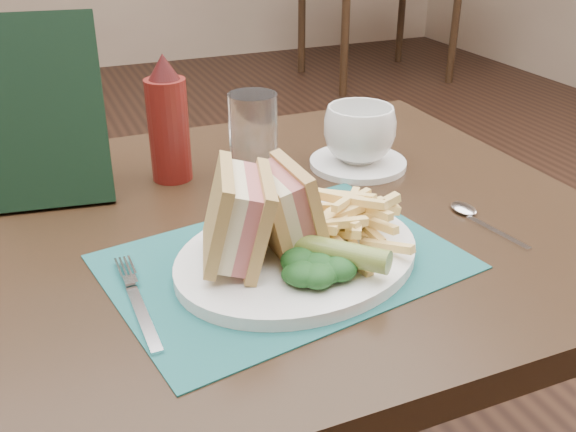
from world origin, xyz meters
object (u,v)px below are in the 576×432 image
(table_main, at_px, (264,424))
(saucer, at_px, (358,163))
(sandwich_half_b, at_px, (266,210))
(ketchup_bottle, at_px, (168,118))
(table_bg_right, at_px, (376,20))
(sandwich_half_a, at_px, (218,218))
(coffee_cup, at_px, (359,134))
(plate, at_px, (298,256))
(drinking_glass, at_px, (253,138))
(check_presenter, at_px, (44,112))
(placemat, at_px, (284,262))

(table_main, relative_size, saucer, 6.00)
(sandwich_half_b, distance_m, ketchup_bottle, 0.28)
(table_bg_right, bearing_deg, sandwich_half_a, -122.80)
(sandwich_half_a, relative_size, ketchup_bottle, 0.60)
(table_main, relative_size, table_bg_right, 1.00)
(sandwich_half_a, height_order, coffee_cup, sandwich_half_a)
(sandwich_half_a, relative_size, coffee_cup, 1.02)
(table_main, height_order, ketchup_bottle, ketchup_bottle)
(sandwich_half_b, distance_m, saucer, 0.32)
(table_bg_right, bearing_deg, plate, -121.55)
(drinking_glass, bearing_deg, ketchup_bottle, 155.56)
(sandwich_half_a, distance_m, sandwich_half_b, 0.06)
(table_main, bearing_deg, coffee_cup, 25.95)
(plate, height_order, ketchup_bottle, ketchup_bottle)
(table_bg_right, xyz_separation_m, plate, (-1.94, -3.15, 0.38))
(drinking_glass, xyz_separation_m, check_presenter, (-0.27, 0.05, 0.06))
(ketchup_bottle, bearing_deg, plate, -75.88)
(saucer, relative_size, ketchup_bottle, 0.81)
(ketchup_bottle, relative_size, check_presenter, 0.73)
(sandwich_half_b, relative_size, drinking_glass, 0.76)
(plate, bearing_deg, placemat, 136.31)
(table_bg_right, height_order, check_presenter, check_presenter)
(table_bg_right, xyz_separation_m, sandwich_half_b, (-1.97, -3.13, 0.44))
(sandwich_half_a, height_order, sandwich_half_b, sandwich_half_a)
(table_main, distance_m, drinking_glass, 0.46)
(coffee_cup, bearing_deg, sandwich_half_a, -142.95)
(placemat, height_order, drinking_glass, drinking_glass)
(saucer, bearing_deg, ketchup_bottle, 166.44)
(coffee_cup, height_order, drinking_glass, drinking_glass)
(table_main, bearing_deg, plate, -90.30)
(sandwich_half_b, bearing_deg, saucer, 41.60)
(table_bg_right, height_order, coffee_cup, coffee_cup)
(table_bg_right, relative_size, sandwich_half_a, 8.08)
(table_main, distance_m, check_presenter, 0.58)
(sandwich_half_a, bearing_deg, saucer, 53.02)
(placemat, xyz_separation_m, plate, (0.02, -0.01, 0.01))
(sandwich_half_b, distance_m, coffee_cup, 0.32)
(table_main, xyz_separation_m, saucer, (0.20, 0.10, 0.38))
(plate, distance_m, saucer, 0.31)
(sandwich_half_a, xyz_separation_m, check_presenter, (-0.15, 0.29, 0.05))
(coffee_cup, distance_m, check_presenter, 0.45)
(sandwich_half_a, bearing_deg, table_bg_right, 73.17)
(placemat, bearing_deg, check_presenter, 127.79)
(sandwich_half_b, bearing_deg, drinking_glass, 72.68)
(coffee_cup, relative_size, ketchup_bottle, 0.59)
(table_bg_right, distance_m, plate, 3.72)
(table_main, distance_m, sandwich_half_b, 0.46)
(table_main, height_order, plate, plate)
(sandwich_half_a, distance_m, drinking_glass, 0.27)
(drinking_glass, bearing_deg, table_main, -107.40)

